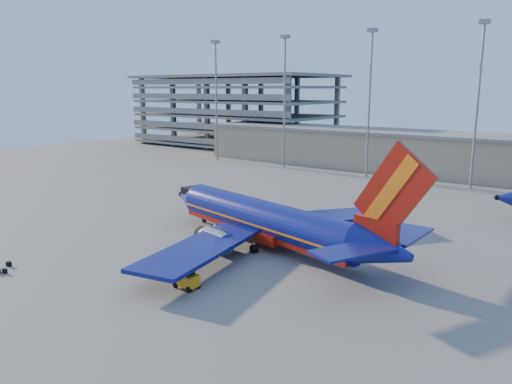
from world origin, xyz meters
TOP-DOWN VIEW (x-y plane):
  - ground at (0.00, 0.00)m, footprint 220.00×220.00m
  - terminal_building at (10.00, 58.00)m, footprint 122.00×16.00m
  - parking_garage at (-62.00, 74.05)m, footprint 62.00×32.00m
  - light_mast_row at (5.00, 46.00)m, footprint 101.60×1.60m
  - aircraft_main at (5.97, -2.54)m, footprint 38.11×36.25m
  - baggage_tug at (7.25, -16.87)m, footprint 2.22×1.35m

SIDE VIEW (x-z plane):
  - ground at x=0.00m, z-range 0.00..0.00m
  - baggage_tug at x=7.25m, z-range 0.03..1.62m
  - aircraft_main at x=5.97m, z-range -3.74..9.33m
  - terminal_building at x=10.00m, z-range 0.07..8.57m
  - parking_garage at x=-62.00m, z-range 1.03..22.43m
  - light_mast_row at x=5.00m, z-range 3.23..31.88m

